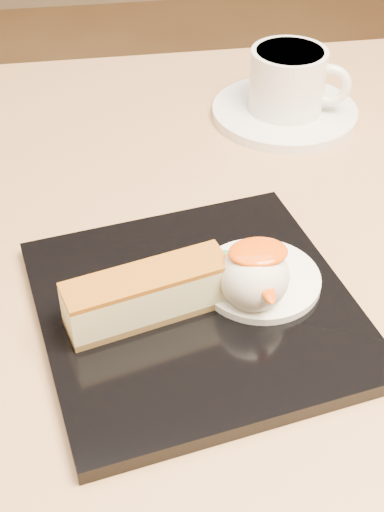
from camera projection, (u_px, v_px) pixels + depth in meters
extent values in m
cube|color=olive|center=(167.00, 294.00, 0.57)|extent=(0.80, 0.80, 0.04)
cube|color=black|center=(196.00, 309.00, 0.52)|extent=(0.25, 0.25, 0.01)
cube|color=brown|center=(148.00, 311.00, 0.50)|extent=(0.12, 0.06, 0.01)
cube|color=beige|center=(148.00, 293.00, 0.49)|extent=(0.12, 0.06, 0.03)
cube|color=#8D4D0F|center=(147.00, 276.00, 0.48)|extent=(0.12, 0.06, 0.00)
cylinder|color=white|center=(260.00, 279.00, 0.53)|extent=(0.09, 0.09, 0.01)
sphere|color=white|center=(254.00, 277.00, 0.50)|extent=(0.05, 0.05, 0.05)
ellipsoid|color=#E64B07|center=(258.00, 252.00, 0.48)|extent=(0.04, 0.03, 0.01)
ellipsoid|color=green|center=(215.00, 262.00, 0.54)|extent=(0.02, 0.02, 0.00)
ellipsoid|color=green|center=(228.00, 255.00, 0.54)|extent=(0.02, 0.02, 0.00)
ellipsoid|color=green|center=(202.00, 256.00, 0.54)|extent=(0.01, 0.02, 0.00)
cylinder|color=white|center=(284.00, 112.00, 0.74)|extent=(0.15, 0.15, 0.01)
cylinder|color=white|center=(287.00, 80.00, 0.72)|extent=(0.08, 0.08, 0.06)
cylinder|color=black|center=(290.00, 53.00, 0.70)|extent=(0.07, 0.07, 0.00)
torus|color=white|center=(329.00, 85.00, 0.71)|extent=(0.04, 0.03, 0.04)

